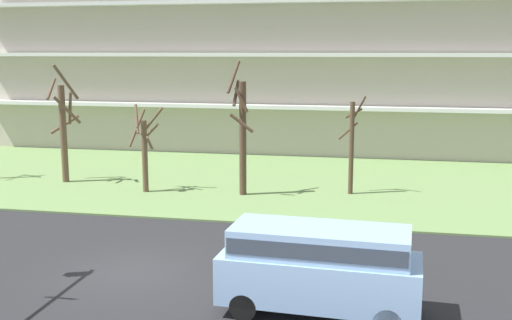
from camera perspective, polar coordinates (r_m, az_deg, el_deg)
ground at (r=20.15m, az=-11.56°, el=-10.06°), size 160.00×160.00×0.00m
grass_lawn_strip at (r=32.99m, az=-2.15°, el=-1.87°), size 80.00×16.00×0.08m
apartment_building at (r=46.21m, az=1.95°, el=13.87°), size 41.38×13.18×19.84m
tree_left at (r=33.41m, az=-17.36°, el=2.99°), size 2.01×2.03×6.22m
tree_center at (r=30.27m, az=-10.27°, el=1.15°), size 1.61×1.40×4.34m
tree_right at (r=28.99m, az=-1.31°, el=2.58°), size 1.36×1.37×6.41m
tree_far_right at (r=29.64m, az=8.85°, el=1.41°), size 1.32×0.79×4.80m
van_blue_center_left at (r=16.39m, az=5.90°, el=-9.48°), size 5.30×2.29×2.36m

